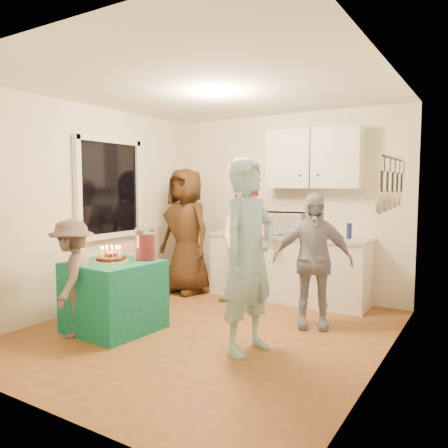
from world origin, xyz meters
The scene contains 19 objects.
floor centered at (0.00, 0.00, 0.00)m, with size 4.00×4.00×0.00m, color brown.
ceiling centered at (0.00, 0.00, 2.60)m, with size 4.00×4.00×0.00m, color white.
back_wall centered at (0.00, 2.00, 1.30)m, with size 3.60×3.60×0.00m, color silver.
left_wall centered at (-1.80, 0.00, 1.30)m, with size 4.00×4.00×0.00m, color silver.
right_wall centered at (1.80, 0.00, 1.30)m, with size 4.00×4.00×0.00m, color silver.
window_night centered at (-1.77, 0.30, 1.55)m, with size 0.04×1.00×1.20m, color black.
counter centered at (0.20, 1.70, 0.43)m, with size 2.20×0.58×0.86m, color white.
countertop centered at (0.20, 1.70, 0.89)m, with size 2.24×0.62×0.05m, color beige.
upper_cabinet centered at (0.50, 1.85, 1.95)m, with size 1.30×0.30×0.80m, color white.
pot_rack centered at (1.72, 0.70, 1.60)m, with size 0.12×1.00×0.60m, color black.
microwave centered at (0.15, 1.70, 1.06)m, with size 0.56×0.38×0.31m, color white.
party_table centered at (-0.90, -0.49, 0.38)m, with size 0.85×0.85×0.76m, color #0F684E.
donut_cake centered at (-0.92, -0.50, 0.85)m, with size 0.38×0.38×0.18m, color #381C0C, non-canonical shape.
punch_jar centered at (-0.67, -0.22, 0.93)m, with size 0.22×0.22×0.34m, color #B40E1E.
man_birthday centered at (0.66, -0.27, 0.92)m, with size 0.67×0.44×1.84m, color #8EBFCF.
woman_back_left centered at (-1.24, 1.29, 0.92)m, with size 0.90×0.58×1.83m, color #533117.
woman_back_center centered at (-0.16, 1.20, 0.84)m, with size 0.82×0.64×1.68m, color tan.
woman_back_right centered at (0.91, 0.75, 0.75)m, with size 0.88×0.37×1.51m, color #111739.
child_near_left centered at (-1.13, -0.84, 0.62)m, with size 0.80×0.46×1.24m, color #504240.
Camera 1 is at (2.59, -3.85, 1.58)m, focal length 35.00 mm.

